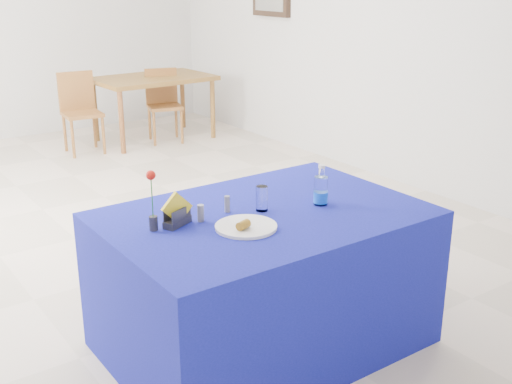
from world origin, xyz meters
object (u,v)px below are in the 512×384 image
oak_table (153,83)px  chair_bg_left (80,106)px  water_bottle (321,191)px  plate (246,227)px  chair_bg_right (163,100)px  blue_table (264,280)px

oak_table → chair_bg_left: (-0.92, -0.01, -0.17)m
oak_table → water_bottle: bearing=-105.9°
chair_bg_left → oak_table: bearing=6.2°
plate → water_bottle: (0.51, 0.05, 0.06)m
water_bottle → chair_bg_right: water_bottle is taller
blue_table → chair_bg_left: bearing=81.3°
chair_bg_right → oak_table: bearing=145.1°
chair_bg_left → chair_bg_right: chair_bg_left is taller
plate → chair_bg_left: (0.87, 4.51, -0.26)m
chair_bg_left → water_bottle: bearing=-89.2°
plate → chair_bg_right: (1.86, 4.43, -0.28)m
plate → blue_table: (0.20, 0.12, -0.39)m
blue_table → chair_bg_right: size_ratio=1.89×
plate → water_bottle: water_bottle is taller
oak_table → chair_bg_left: bearing=-179.2°
blue_table → chair_bg_right: (1.66, 4.31, 0.11)m
chair_bg_left → plate: bearing=-95.4°
blue_table → oak_table: 4.69m
oak_table → chair_bg_right: size_ratio=1.62×
blue_table → chair_bg_left: chair_bg_left is taller
blue_table → plate: bearing=-147.8°
oak_table → chair_bg_right: bearing=-51.8°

